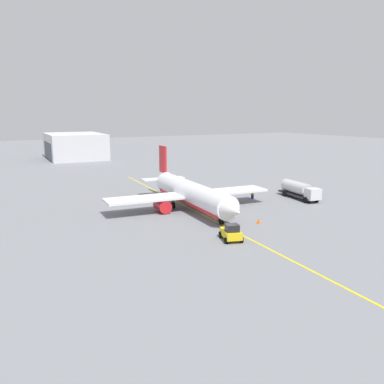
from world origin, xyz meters
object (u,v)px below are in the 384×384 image
at_px(airplane, 191,193).
at_px(fuel_tanker, 299,190).
at_px(refueling_worker, 252,194).
at_px(safety_cone_nose, 259,221).
at_px(pushback_tug, 231,233).

bearing_deg(airplane, fuel_tanker, 82.81).
relative_size(refueling_worker, safety_cone_nose, 2.36).
relative_size(airplane, fuel_tanker, 3.07).
height_order(refueling_worker, safety_cone_nose, refueling_worker).
distance_m(pushback_tug, refueling_worker, 26.16).
distance_m(fuel_tanker, refueling_worker, 8.87).
relative_size(pushback_tug, safety_cone_nose, 5.57).
relative_size(pushback_tug, refueling_worker, 2.36).
height_order(airplane, pushback_tug, airplane).
bearing_deg(pushback_tug, airplane, 167.77).
distance_m(fuel_tanker, safety_cone_nose, 20.30).
height_order(airplane, safety_cone_nose, airplane).
relative_size(airplane, safety_cone_nose, 44.26).
height_order(airplane, refueling_worker, airplane).
height_order(airplane, fuel_tanker, airplane).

